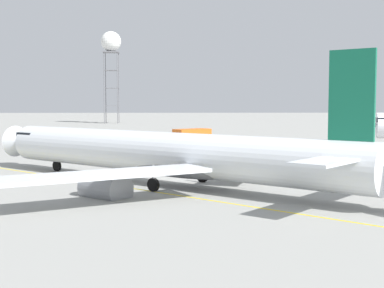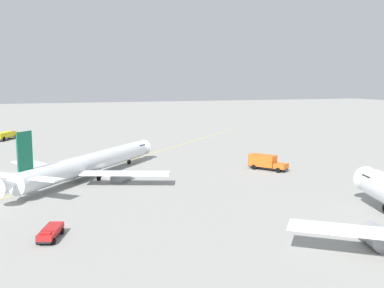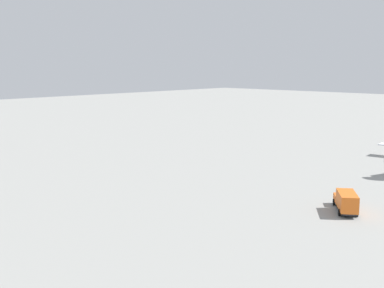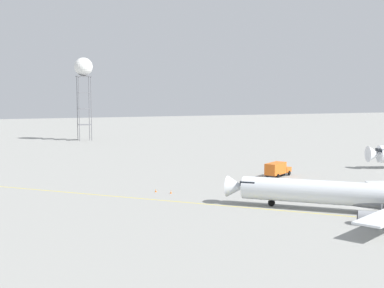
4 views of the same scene
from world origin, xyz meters
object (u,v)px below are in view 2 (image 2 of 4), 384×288
Objects in this scene: fire_tender_truck at (5,135)px; safety_cone_near at (181,151)px; airliner_main at (88,165)px; ops_pickup_truck at (51,232)px; safety_cone_mid at (187,150)px; catering_truck_truck at (265,162)px.

safety_cone_near is (-45.03, 41.10, -1.26)m from fire_tender_truck.
safety_cone_near is (-25.84, -23.21, -2.29)m from airliner_main.
ops_pickup_truck reaches higher than safety_cone_near.
airliner_main is 65.75× the size of safety_cone_near.
airliner_main is at bearing 41.93° from safety_cone_mid.
fire_tender_truck is (19.19, -64.31, -1.03)m from airliner_main.
airliner_main is at bearing -138.30° from fire_tender_truck.
fire_tender_truck is at bearing -175.90° from catering_truck_truck.
airliner_main is 36.01m from catering_truck_truck.
airliner_main is 65.75× the size of safety_cone_mid.
airliner_main is 37.98m from safety_cone_mid.
airliner_main reaches higher than safety_cone_mid.
ops_pickup_truck is 0.67× the size of catering_truck_truck.
safety_cone_near is 3.18m from safety_cone_mid.
catering_truck_truck is (-54.98, 68.18, 0.13)m from fire_tender_truck.
airliner_main is 34.81m from safety_cone_near.
safety_cone_near is at bearing 167.04° from ops_pickup_truck.
airliner_main reaches higher than catering_truck_truck.
airliner_main is at bearing -175.11° from ops_pickup_truck.
ops_pickup_truck is at bearing -148.06° from fire_tender_truck.
catering_truck_truck is at bearing -116.04° from fire_tender_truck.
catering_truck_truck is 14.84× the size of safety_cone_near.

